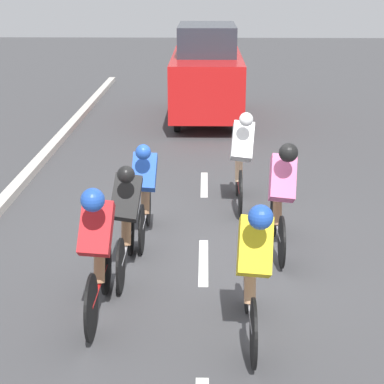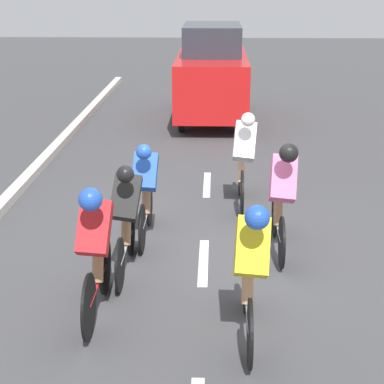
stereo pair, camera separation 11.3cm
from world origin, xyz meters
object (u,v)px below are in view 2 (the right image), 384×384
cyclist_yellow (251,267)px  cyclist_pink (282,194)px  cyclist_blue (145,189)px  support_car (212,73)px  cyclist_white (243,158)px  cyclist_black (126,216)px  cyclist_red (95,247)px

cyclist_yellow → cyclist_pink: cyclist_pink is taller
cyclist_blue → support_car: size_ratio=0.37×
cyclist_yellow → support_car: bearing=-87.5°
cyclist_white → support_car: support_car is taller
cyclist_blue → support_car: bearing=-96.1°
cyclist_black → support_car: support_car is taller
cyclist_red → cyclist_blue: cyclist_red is taller
cyclist_pink → cyclist_yellow: bearing=76.8°
cyclist_yellow → cyclist_white: bearing=-91.2°
support_car → cyclist_yellow: bearing=92.5°
cyclist_red → cyclist_yellow: size_ratio=0.99×
cyclist_black → cyclist_pink: cyclist_pink is taller
cyclist_yellow → cyclist_blue: cyclist_yellow is taller
cyclist_white → support_car: bearing=-85.3°
cyclist_red → cyclist_blue: 2.17m
cyclist_red → cyclist_pink: 2.74m
cyclist_white → support_car: (0.54, -6.48, 0.34)m
cyclist_black → cyclist_white: bearing=-121.4°
cyclist_yellow → cyclist_black: size_ratio=1.02×
cyclist_pink → cyclist_blue: 1.85m
cyclist_blue → cyclist_yellow: bearing=117.0°
cyclist_red → cyclist_yellow: (-1.60, 0.40, -0.01)m
cyclist_white → cyclist_pink: 1.83m
cyclist_red → cyclist_blue: size_ratio=1.04×
cyclist_white → cyclist_red: bearing=64.6°
cyclist_red → cyclist_pink: size_ratio=1.00×
cyclist_yellow → cyclist_red: bearing=-14.2°
cyclist_pink → cyclist_blue: cyclist_pink is taller
support_car → cyclist_red: bearing=83.5°
cyclist_white → cyclist_black: cyclist_white is taller
cyclist_red → cyclist_pink: cyclist_pink is taller
cyclist_red → support_car: 10.08m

